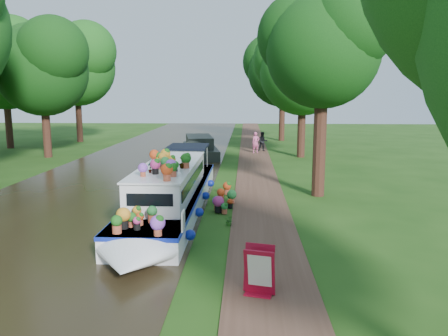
% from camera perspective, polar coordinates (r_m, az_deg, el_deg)
% --- Properties ---
extents(ground, '(100.00, 100.00, 0.00)m').
position_cam_1_polar(ground, '(16.74, 0.77, -5.84)').
color(ground, '#1B4010').
rests_on(ground, ground).
extents(canal_water, '(10.00, 100.00, 0.02)m').
position_cam_1_polar(canal_water, '(17.99, -18.79, -5.24)').
color(canal_water, black).
rests_on(canal_water, ground).
extents(towpath, '(2.20, 100.00, 0.03)m').
position_cam_1_polar(towpath, '(16.74, 4.90, -5.83)').
color(towpath, '#4A2F22').
rests_on(towpath, ground).
extents(plant_boat, '(2.29, 13.52, 2.27)m').
position_cam_1_polar(plant_boat, '(16.59, -7.05, -3.02)').
color(plant_boat, white).
rests_on(plant_boat, canal_water).
extents(tree_near_overhang, '(5.52, 5.28, 8.99)m').
position_cam_1_polar(tree_near_overhang, '(19.56, 12.77, 15.68)').
color(tree_near_overhang, black).
rests_on(tree_near_overhang, ground).
extents(tree_near_mid, '(6.90, 6.60, 9.40)m').
position_cam_1_polar(tree_near_mid, '(31.50, 10.27, 13.11)').
color(tree_near_mid, black).
rests_on(tree_near_mid, ground).
extents(tree_near_far, '(7.59, 7.26, 10.30)m').
position_cam_1_polar(tree_near_far, '(42.42, 7.69, 13.09)').
color(tree_near_far, black).
rests_on(tree_near_far, ground).
extents(tree_far_c, '(7.13, 6.82, 9.59)m').
position_cam_1_polar(tree_far_c, '(33.40, -22.65, 12.48)').
color(tree_far_c, black).
rests_on(tree_far_c, ground).
extents(tree_far_d, '(8.05, 7.70, 10.85)m').
position_cam_1_polar(tree_far_d, '(43.24, -18.76, 13.07)').
color(tree_far_d, black).
rests_on(tree_far_d, ground).
extents(tree_far_h, '(7.82, 7.48, 10.49)m').
position_cam_1_polar(tree_far_h, '(40.39, -26.82, 12.45)').
color(tree_far_h, black).
rests_on(tree_far_h, ground).
extents(second_boat, '(3.36, 8.00, 1.49)m').
position_cam_1_polar(second_boat, '(31.35, -3.24, 2.58)').
color(second_boat, black).
rests_on(second_boat, canal_water).
extents(sandwich_board, '(0.73, 0.69, 1.09)m').
position_cam_1_polar(sandwich_board, '(10.08, 4.63, -13.48)').
color(sandwich_board, maroon).
rests_on(sandwich_board, towpath).
extents(pedestrian_pink, '(0.67, 0.55, 1.59)m').
position_cam_1_polar(pedestrian_pink, '(33.20, 4.17, 3.35)').
color(pedestrian_pink, '#C95269').
rests_on(pedestrian_pink, towpath).
extents(pedestrian_dark, '(0.81, 0.67, 1.51)m').
position_cam_1_polar(pedestrian_dark, '(34.19, 5.09, 3.46)').
color(pedestrian_dark, black).
rests_on(pedestrian_dark, towpath).
extents(verge_plant, '(0.40, 0.37, 0.37)m').
position_cam_1_polar(verge_plant, '(15.10, 0.67, -6.85)').
color(verge_plant, '#2D691F').
rests_on(verge_plant, ground).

